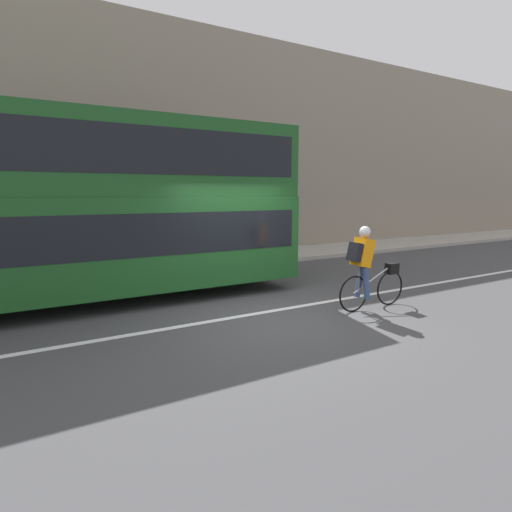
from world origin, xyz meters
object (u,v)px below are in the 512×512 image
Objects in this scene: bus at (61,202)px; street_sign_post at (51,217)px; cyclist_on_bike at (367,265)px; trash_bin at (82,256)px.

bus is 3.56× the size of street_sign_post.
street_sign_post is (-5.19, 6.37, 0.76)m from cyclist_on_bike.
bus is 6.16m from cyclist_on_bike.
bus is 5.68× the size of cyclist_on_bike.
cyclist_on_bike is (5.10, -3.23, -1.22)m from bus.
cyclist_on_bike is at bearing -50.82° from street_sign_post.
street_sign_post reaches higher than cyclist_on_bike.
bus reaches higher than cyclist_on_bike.
trash_bin is (-4.49, 6.38, -0.35)m from cyclist_on_bike.
trash_bin is at bearing 125.17° from cyclist_on_bike.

